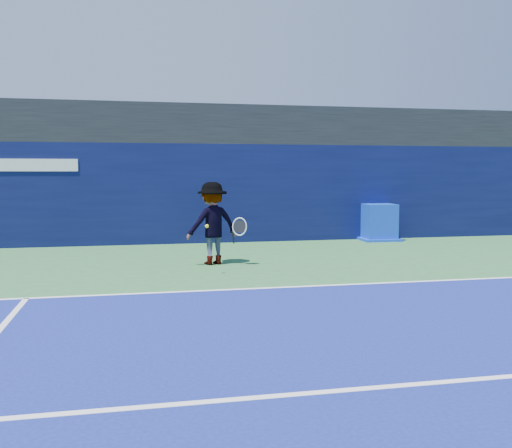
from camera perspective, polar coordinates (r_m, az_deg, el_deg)
The scene contains 8 objects.
ground at distance 8.08m, azimuth 11.70°, elevation -10.30°, with size 80.00×80.00×0.00m, color #306C37.
baseline at distance 10.81m, azimuth 5.28°, elevation -6.22°, with size 24.00×0.10×0.01m, color white.
service_line at distance 6.38m, azimuth 19.16°, elevation -14.63°, with size 24.00×0.10×0.01m, color white.
stadium_band at distance 18.94m, azimuth -2.38°, elevation 9.59°, with size 36.00×3.00×1.20m, color black.
back_wall_assembly at distance 17.91m, azimuth -1.84°, elevation 3.12°, with size 36.00×1.03×3.00m.
equipment_cart at distance 18.49m, azimuth 12.14°, elevation 0.04°, with size 1.23×1.23×1.15m.
tennis_player at distance 13.30m, azimuth -4.38°, elevation 0.07°, with size 1.46×1.04×1.92m.
tennis_ball at distance 11.85m, azimuth -4.93°, elevation -0.21°, with size 0.08×0.08×0.08m.
Camera 1 is at (-3.16, -7.12, 2.14)m, focal length 40.00 mm.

